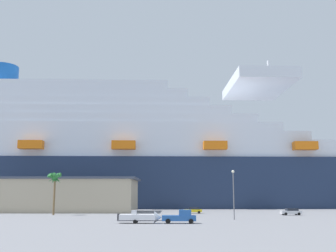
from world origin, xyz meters
TOP-DOWN VIEW (x-y plane):
  - ground_plane at (0.00, 30.00)m, footprint 600.00×600.00m
  - cruise_ship at (-30.25, 63.85)m, footprint 264.35×56.24m
  - terminal_building at (-26.98, 26.83)m, footprint 48.60×22.69m
  - pickup_truck at (10.36, -18.28)m, footprint 5.65×2.40m
  - small_boat_on_trailer at (4.00, -18.46)m, footprint 8.32×2.42m
  - palm_tree at (-20.44, 8.67)m, footprint 3.54×3.55m
  - street_lamp at (20.23, -6.95)m, footprint 0.56×0.56m
  - parked_car_red_hatchback at (-26.28, 21.54)m, footprint 4.65×2.28m
  - parked_car_yellow_taxi at (12.34, 18.95)m, footprint 4.53×2.15m
  - parked_car_silver_sedan at (35.10, 11.25)m, footprint 4.91×2.53m

SIDE VIEW (x-z plane):
  - ground_plane at x=0.00m, z-range 0.00..0.00m
  - parked_car_red_hatchback at x=-26.28m, z-range 0.04..1.62m
  - parked_car_yellow_taxi at x=12.34m, z-range 0.04..1.62m
  - parked_car_silver_sedan at x=35.10m, z-range 0.04..1.62m
  - small_boat_on_trailer at x=4.00m, z-range -0.12..2.03m
  - pickup_truck at x=10.36m, z-range -0.06..2.14m
  - terminal_building at x=-26.98m, z-range 0.02..9.42m
  - street_lamp at x=20.23m, z-range 1.29..10.68m
  - palm_tree at x=-20.44m, z-range 3.10..13.05m
  - cruise_ship at x=-30.25m, z-range -13.04..49.56m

